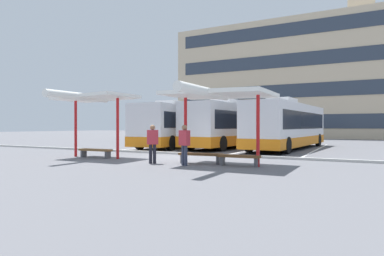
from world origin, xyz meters
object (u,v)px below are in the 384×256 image
waiting_shelter_0 (92,99)px  waiting_passenger_1 (153,141)px  waiting_shelter_1 (217,95)px  bench_1 (200,156)px  coach_bus_1 (236,126)px  waiting_passenger_0 (184,142)px  coach_bus_0 (179,126)px  coach_bus_2 (288,126)px  bench_0 (95,151)px  bench_2 (239,158)px

waiting_shelter_0 → waiting_passenger_1: size_ratio=2.61×
waiting_shelter_1 → bench_1: (-0.90, 0.27, -2.55)m
coach_bus_1 → waiting_passenger_1: size_ratio=7.50×
waiting_shelter_0 → waiting_passenger_0: bearing=-6.5°
coach_bus_0 → bench_1: size_ratio=5.71×
coach_bus_2 → bench_0: coach_bus_2 is taller
coach_bus_0 → bench_0: 9.96m
waiting_shelter_0 → waiting_passenger_0: waiting_shelter_0 is taller
waiting_passenger_0 → bench_1: bearing=76.4°
coach_bus_1 → waiting_shelter_1: (3.41, -11.70, 1.25)m
coach_bus_0 → waiting_shelter_0: (0.69, -10.09, 1.37)m
waiting_shelter_1 → waiting_passenger_1: size_ratio=3.09×
bench_0 → waiting_passenger_1: 4.20m
coach_bus_1 → coach_bus_2: size_ratio=1.03×
coach_bus_1 → waiting_shelter_0: bearing=-106.0°
bench_1 → waiting_shelter_0: bearing=-176.5°
coach_bus_2 → waiting_passenger_0: (-1.75, -12.12, -0.65)m
coach_bus_1 → bench_1: coach_bus_1 is taller
coach_bus_0 → waiting_shelter_1: 12.55m
bench_0 → waiting_shelter_1: bearing=-1.2°
coach_bus_1 → waiting_passenger_1: 12.45m
waiting_shelter_0 → waiting_passenger_1: bearing=-8.7°
coach_bus_1 → bench_0: size_ratio=6.64×
coach_bus_1 → waiting_shelter_1: 12.25m
coach_bus_1 → bench_0: (-3.37, -11.56, -1.30)m
waiting_passenger_1 → coach_bus_2: bearing=74.7°
bench_0 → waiting_shelter_1: waiting_shelter_1 is taller
bench_0 → bench_2: 7.69m
coach_bus_1 → waiting_shelter_0: coach_bus_1 is taller
bench_1 → bench_2: size_ratio=1.13×
coach_bus_0 → bench_2: 12.99m
coach_bus_1 → bench_1: (2.51, -11.43, -1.30)m
coach_bus_0 → coach_bus_2: coach_bus_2 is taller
coach_bus_2 → bench_0: 13.52m
waiting_shelter_0 → bench_1: waiting_shelter_0 is taller
coach_bus_2 → bench_1: bearing=-97.7°
coach_bus_1 → waiting_shelter_0: 12.33m
waiting_shelter_0 → bench_0: 2.65m
coach_bus_2 → waiting_passenger_0: size_ratio=7.30×
waiting_shelter_0 → waiting_shelter_1: waiting_shelter_0 is taller
coach_bus_1 → coach_bus_2: (4.02, -0.31, -0.03)m
waiting_shelter_0 → bench_0: size_ratio=2.31×
coach_bus_1 → coach_bus_2: coach_bus_1 is taller
coach_bus_2 → waiting_shelter_1: coach_bus_2 is taller
waiting_shelter_1 → bench_2: (0.90, 0.15, -2.55)m
coach_bus_1 → bench_1: bearing=-77.6°
waiting_shelter_1 → bench_2: bearing=9.2°
coach_bus_0 → waiting_shelter_1: size_ratio=2.17×
coach_bus_0 → waiting_passenger_0: bearing=-59.5°
coach_bus_0 → bench_2: bearing=-49.6°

